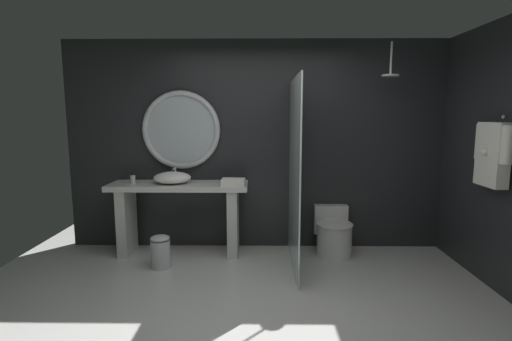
% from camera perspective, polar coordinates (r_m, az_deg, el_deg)
% --- Properties ---
extents(ground_plane, '(5.76, 5.76, 0.00)m').
position_cam_1_polar(ground_plane, '(3.39, 0.09, -21.66)').
color(ground_plane, silver).
extents(back_wall_panel, '(4.80, 0.10, 2.60)m').
position_cam_1_polar(back_wall_panel, '(4.85, 0.35, 3.70)').
color(back_wall_panel, '#232326').
rests_on(back_wall_panel, ground_plane).
extents(side_wall_right, '(0.10, 2.47, 2.60)m').
position_cam_1_polar(side_wall_right, '(4.38, 32.72, 1.86)').
color(side_wall_right, '#232326').
rests_on(side_wall_right, ground_plane).
extents(vanity_counter, '(1.66, 0.50, 0.87)m').
position_cam_1_polar(vanity_counter, '(4.75, -11.34, -5.40)').
color(vanity_counter, silver).
rests_on(vanity_counter, ground_plane).
extents(vessel_sink, '(0.44, 0.36, 0.18)m').
position_cam_1_polar(vessel_sink, '(4.67, -12.37, -1.05)').
color(vessel_sink, white).
rests_on(vessel_sink, vanity_counter).
extents(tumbler_cup, '(0.06, 0.06, 0.10)m').
position_cam_1_polar(tumbler_cup, '(4.82, -17.90, -1.26)').
color(tumbler_cup, silver).
rests_on(tumbler_cup, vanity_counter).
extents(tissue_box, '(0.14, 0.14, 0.06)m').
position_cam_1_polar(tissue_box, '(4.63, -4.26, -1.48)').
color(tissue_box, black).
rests_on(tissue_box, vanity_counter).
extents(round_wall_mirror, '(0.97, 0.07, 0.97)m').
position_cam_1_polar(round_wall_mirror, '(4.85, -11.09, 5.93)').
color(round_wall_mirror, silver).
extents(shower_glass_panel, '(0.02, 1.28, 2.09)m').
position_cam_1_polar(shower_glass_panel, '(4.21, 5.73, -0.58)').
color(shower_glass_panel, silver).
rests_on(shower_glass_panel, ground_plane).
extents(rain_shower_head, '(0.19, 0.19, 0.38)m').
position_cam_1_polar(rain_shower_head, '(4.71, 19.41, 13.72)').
color(rain_shower_head, silver).
extents(hanging_bathrobe, '(0.20, 0.52, 0.67)m').
position_cam_1_polar(hanging_bathrobe, '(4.22, 31.81, 2.34)').
color(hanging_bathrobe, silver).
extents(toilet, '(0.44, 0.59, 0.56)m').
position_cam_1_polar(toilet, '(4.82, 11.45, -9.27)').
color(toilet, white).
rests_on(toilet, ground_plane).
extents(waste_bin, '(0.22, 0.22, 0.37)m').
position_cam_1_polar(waste_bin, '(4.47, -14.06, -11.60)').
color(waste_bin, silver).
rests_on(waste_bin, ground_plane).
extents(folded_hand_towel, '(0.28, 0.20, 0.08)m').
position_cam_1_polar(folded_hand_towel, '(4.44, -3.39, -1.76)').
color(folded_hand_towel, silver).
rests_on(folded_hand_towel, vanity_counter).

